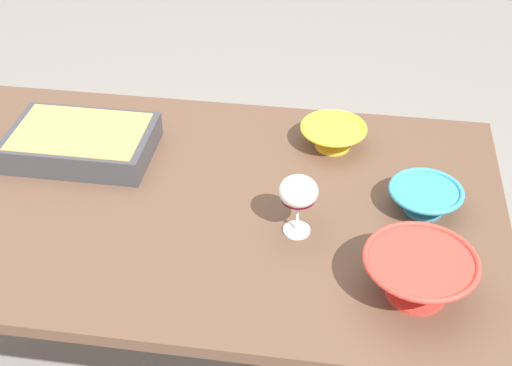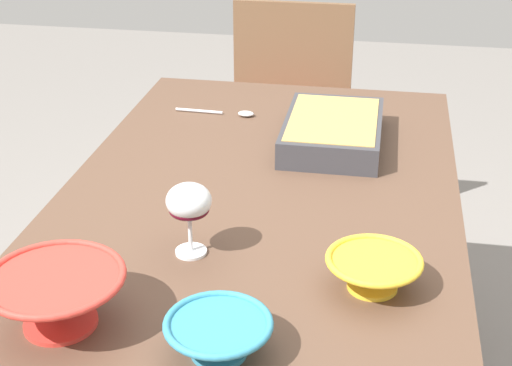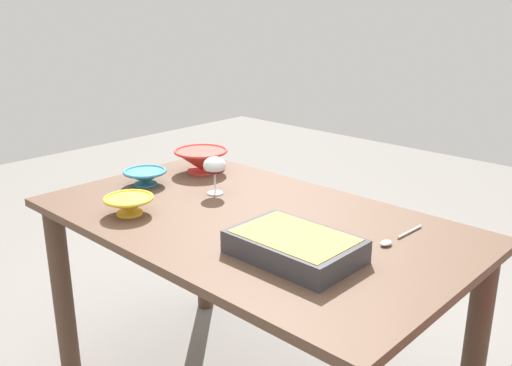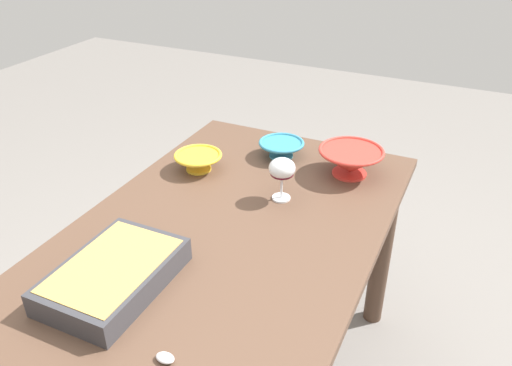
# 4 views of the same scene
# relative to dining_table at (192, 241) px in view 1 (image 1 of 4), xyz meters

# --- Properties ---
(dining_table) EXTENTS (1.48, 0.88, 0.77)m
(dining_table) POSITION_rel_dining_table_xyz_m (0.00, 0.00, 0.00)
(dining_table) COLOR brown
(dining_table) RESTS_ON ground_plane
(wine_glass) EXTENTS (0.09, 0.09, 0.15)m
(wine_glass) POSITION_rel_dining_table_xyz_m (0.26, -0.08, 0.24)
(wine_glass) COLOR white
(wine_glass) RESTS_ON dining_table
(casserole_dish) EXTENTS (0.36, 0.24, 0.07)m
(casserole_dish) POSITION_rel_dining_table_xyz_m (-0.31, 0.14, 0.18)
(casserole_dish) COLOR #38383D
(casserole_dish) RESTS_ON dining_table
(mixing_bowl) EXTENTS (0.17, 0.17, 0.06)m
(mixing_bowl) POSITION_rel_dining_table_xyz_m (0.32, 0.26, 0.18)
(mixing_bowl) COLOR yellow
(mixing_bowl) RESTS_ON dining_table
(small_bowl) EXTENTS (0.23, 0.23, 0.10)m
(small_bowl) POSITION_rel_dining_table_xyz_m (0.52, -0.24, 0.19)
(small_bowl) COLOR red
(small_bowl) RESTS_ON dining_table
(serving_bowl) EXTENTS (0.17, 0.17, 0.06)m
(serving_bowl) POSITION_rel_dining_table_xyz_m (0.54, 0.03, 0.17)
(serving_bowl) COLOR teal
(serving_bowl) RESTS_ON dining_table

